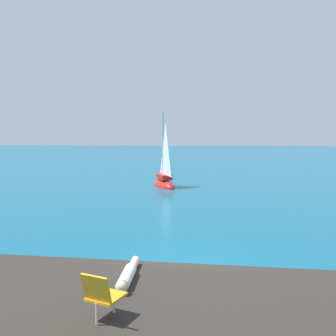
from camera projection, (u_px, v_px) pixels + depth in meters
The scene contains 7 objects.
ground_plane at pixel (185, 276), 10.76m from camera, with size 160.00×160.00×0.00m, color #0F5675.
shore_ledge at pixel (149, 326), 7.07m from camera, with size 8.11×3.98×0.96m, color #2D2823.
boulder_seaward at pixel (307, 311), 8.70m from camera, with size 1.06×0.85×0.59m, color #2E2621.
boulder_inland at pixel (41, 291), 9.74m from camera, with size 1.26×1.01×0.69m, color #2F2B1F.
sailboat_near at pixel (164, 182), 27.12m from camera, with size 2.14×3.09×5.59m.
person_sunbather at pixel (128, 275), 7.89m from camera, with size 0.25×1.76×0.25m.
beach_chair at pixel (102, 294), 6.19m from camera, with size 0.67×0.73×0.80m.
Camera 1 is at (0.21, -10.43, 3.95)m, focal length 42.87 mm.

